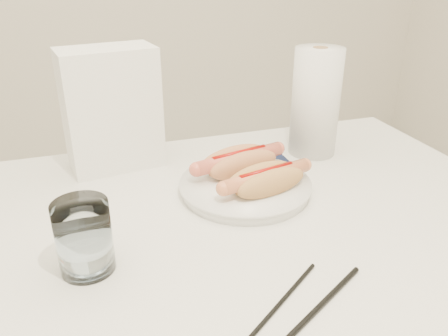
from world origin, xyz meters
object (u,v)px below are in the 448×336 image
object	(u,v)px
plate	(245,188)
hotdog_right	(266,180)
paper_towel_roll	(316,102)
hotdog_left	(239,162)
napkin_box	(112,109)
table	(214,253)
water_glass	(84,237)

from	to	relation	value
plate	hotdog_right	world-z (taller)	hotdog_right
plate	paper_towel_roll	world-z (taller)	paper_towel_roll
hotdog_left	hotdog_right	bearing A→B (deg)	-89.52
hotdog_left	napkin_box	distance (m)	0.29
table	plate	size ratio (longest dim) A/B	4.85
table	hotdog_right	bearing A→B (deg)	23.00
napkin_box	plate	bearing A→B (deg)	-51.98
table	paper_towel_roll	bearing A→B (deg)	36.60
water_glass	hotdog_right	bearing A→B (deg)	17.82
water_glass	table	bearing A→B (deg)	14.84
hotdog_right	water_glass	size ratio (longest dim) A/B	1.68
plate	water_glass	size ratio (longest dim) A/B	2.22
water_glass	hotdog_left	bearing A→B (deg)	32.13
water_glass	paper_towel_roll	size ratio (longest dim) A/B	0.46
paper_towel_roll	hotdog_left	bearing A→B (deg)	-156.47
hotdog_left	napkin_box	size ratio (longest dim) A/B	0.76
table	hotdog_left	size ratio (longest dim) A/B	6.12
napkin_box	paper_towel_roll	distance (m)	0.45
table	napkin_box	bearing A→B (deg)	113.64
plate	napkin_box	distance (m)	0.33
plate	table	bearing A→B (deg)	-134.99
hotdog_left	napkin_box	xyz separation A→B (m)	(-0.23, 0.16, 0.08)
plate	water_glass	bearing A→B (deg)	-154.07
table	water_glass	size ratio (longest dim) A/B	10.78
hotdog_right	paper_towel_roll	world-z (taller)	paper_towel_roll
water_glass	napkin_box	distance (m)	0.37
hotdog_left	table	bearing A→B (deg)	-138.09
table	plate	bearing A→B (deg)	45.01
table	napkin_box	size ratio (longest dim) A/B	4.68
hotdog_left	napkin_box	bearing A→B (deg)	130.72
plate	hotdog_left	xyz separation A→B (m)	(0.00, 0.05, 0.04)
table	napkin_box	distance (m)	0.38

